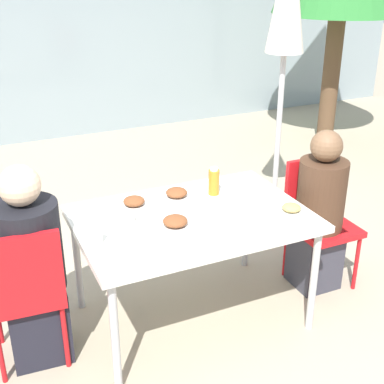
% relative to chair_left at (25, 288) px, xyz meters
% --- Properties ---
extents(ground_plane, '(24.00, 24.00, 0.00)m').
position_rel_chair_left_xyz_m(ground_plane, '(0.98, 0.01, -0.51)').
color(ground_plane, tan).
extents(building_facade, '(10.00, 0.20, 3.00)m').
position_rel_chair_left_xyz_m(building_facade, '(0.98, 4.04, 0.99)').
color(building_facade, '#89999E').
rests_on(building_facade, ground).
extents(dining_table, '(1.34, 0.92, 0.72)m').
position_rel_chair_left_xyz_m(dining_table, '(0.98, 0.01, 0.16)').
color(dining_table, silver).
rests_on(dining_table, ground).
extents(chair_left, '(0.43, 0.43, 0.87)m').
position_rel_chair_left_xyz_m(chair_left, '(0.00, 0.00, 0.00)').
color(chair_left, red).
rests_on(chair_left, ground).
extents(person_left, '(0.35, 0.35, 1.16)m').
position_rel_chair_left_xyz_m(person_left, '(0.06, 0.08, 0.04)').
color(person_left, black).
rests_on(person_left, ground).
extents(chair_right, '(0.40, 0.40, 0.87)m').
position_rel_chair_left_xyz_m(chair_right, '(1.95, 0.08, 0.00)').
color(chair_right, red).
rests_on(chair_right, ground).
extents(person_right, '(0.31, 0.31, 1.12)m').
position_rel_chair_left_xyz_m(person_right, '(1.90, 0.00, 0.02)').
color(person_right, '#383842').
rests_on(person_right, ground).
extents(closed_umbrella, '(0.36, 0.36, 2.36)m').
position_rel_chair_left_xyz_m(closed_umbrella, '(2.17, 0.93, 1.22)').
color(closed_umbrella, '#333333').
rests_on(closed_umbrella, ground).
extents(plate_0, '(0.25, 0.25, 0.07)m').
position_rel_chair_left_xyz_m(plate_0, '(0.83, -0.09, 0.24)').
color(plate_0, white).
rests_on(plate_0, dining_table).
extents(plate_1, '(0.23, 0.23, 0.07)m').
position_rel_chair_left_xyz_m(plate_1, '(0.71, 0.26, 0.24)').
color(plate_1, white).
rests_on(plate_1, dining_table).
extents(plate_2, '(0.20, 0.20, 0.06)m').
position_rel_chair_left_xyz_m(plate_2, '(1.52, -0.20, 0.24)').
color(plate_2, white).
rests_on(plate_2, dining_table).
extents(plate_3, '(0.24, 0.24, 0.07)m').
position_rel_chair_left_xyz_m(plate_3, '(0.99, 0.26, 0.24)').
color(plate_3, white).
rests_on(plate_3, dining_table).
extents(bottle, '(0.07, 0.07, 0.18)m').
position_rel_chair_left_xyz_m(bottle, '(1.23, 0.23, 0.30)').
color(bottle, '#B7751E').
rests_on(bottle, dining_table).
extents(drinking_cup, '(0.08, 0.08, 0.09)m').
position_rel_chair_left_xyz_m(drinking_cup, '(0.38, -0.08, 0.26)').
color(drinking_cup, white).
rests_on(drinking_cup, dining_table).
extents(salad_bowl, '(0.16, 0.16, 0.05)m').
position_rel_chair_left_xyz_m(salad_bowl, '(0.57, 0.09, 0.24)').
color(salad_bowl, white).
rests_on(salad_bowl, dining_table).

